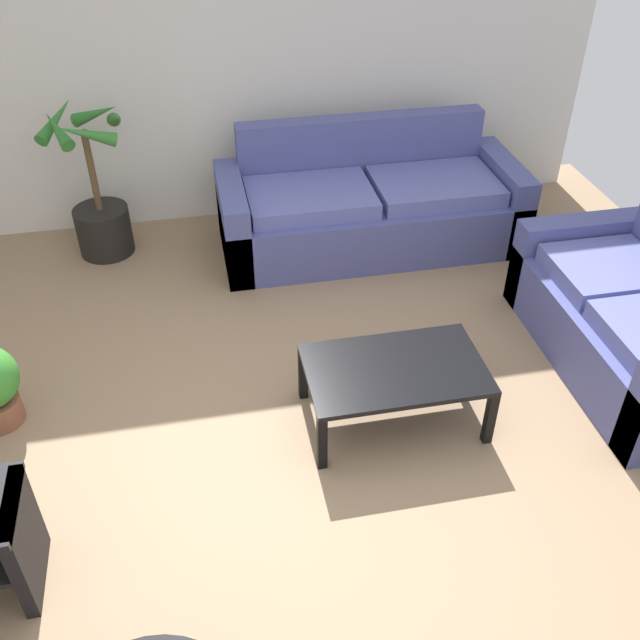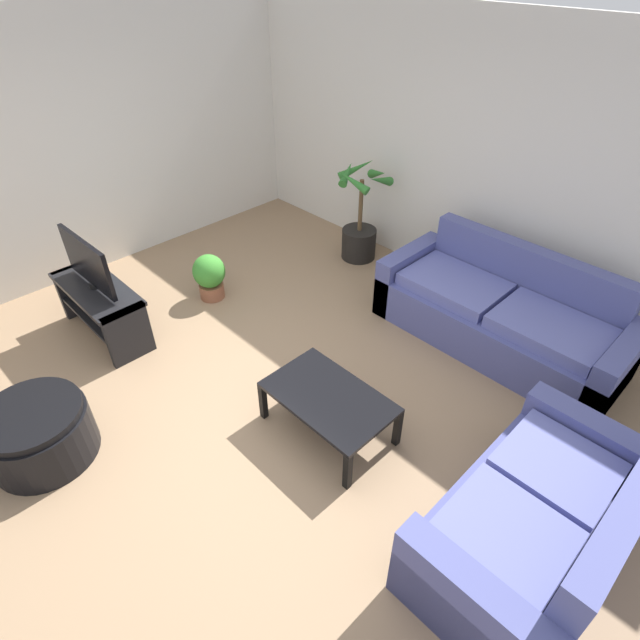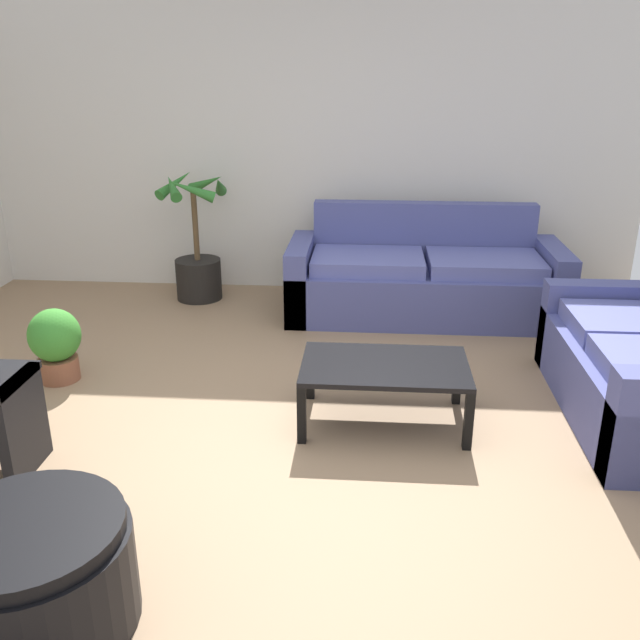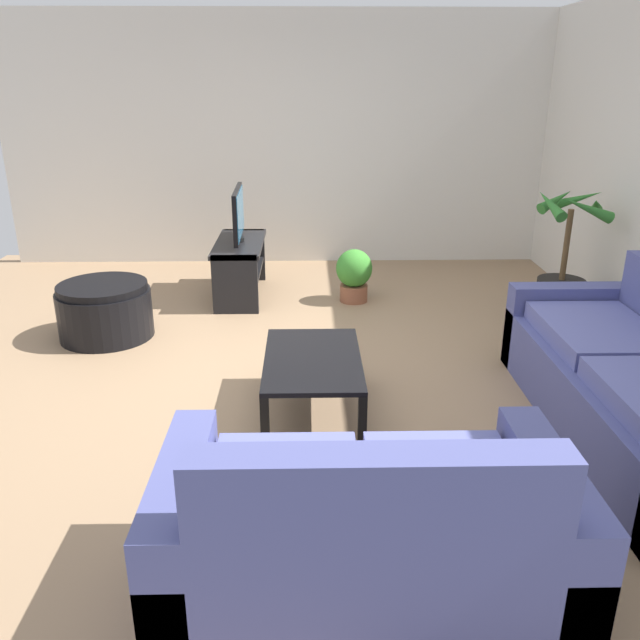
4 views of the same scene
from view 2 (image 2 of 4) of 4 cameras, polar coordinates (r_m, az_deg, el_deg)
name	(u,v)px [view 2 (image 2 of 4)]	position (r m, az deg, el deg)	size (l,w,h in m)	color
ground_plane	(240,407)	(4.33, -9.06, -9.66)	(6.60, 6.60, 0.00)	#937556
wall_back	(466,159)	(5.52, 16.19, 17.10)	(6.00, 0.06, 2.70)	silver
wall_left	(47,158)	(6.03, -28.54, 15.85)	(0.06, 6.00, 2.70)	silver
couch_main	(500,317)	(5.01, 19.73, 0.38)	(2.28, 0.90, 0.90)	#4C518C
couch_loveseat	(537,525)	(3.55, 23.39, -20.53)	(0.90, 1.64, 0.90)	#4C518C
tv_stand	(101,304)	(5.23, -23.58, 1.69)	(1.10, 0.45, 0.54)	black
tv	(88,262)	(5.00, -24.83, 5.96)	(0.83, 0.10, 0.51)	black
coffee_table	(329,400)	(3.87, 0.99, -9.03)	(0.98, 0.60, 0.38)	black
potted_palm	(360,227)	(6.06, 4.53, 10.43)	(0.65, 0.60, 1.16)	black
potted_plant_small	(210,275)	(5.48, -12.39, 4.97)	(0.34, 0.34, 0.51)	brown
ottoman	(39,433)	(4.33, -29.22, -11.13)	(0.76, 0.76, 0.46)	black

